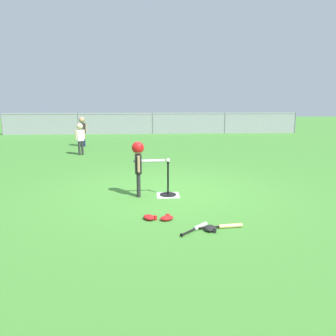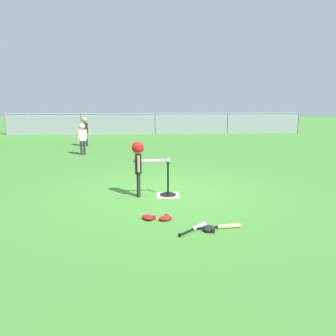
{
  "view_description": "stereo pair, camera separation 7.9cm",
  "coord_description": "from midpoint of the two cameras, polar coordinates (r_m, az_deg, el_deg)",
  "views": [
    {
      "loc": [
        -0.43,
        -6.71,
        1.86
      ],
      "look_at": [
        0.01,
        -0.26,
        0.55
      ],
      "focal_mm": 36.3,
      "sensor_mm": 36.0,
      "label": 1
    },
    {
      "loc": [
        -0.35,
        -6.72,
        1.86
      ],
      "look_at": [
        0.01,
        -0.26,
        0.55
      ],
      "focal_mm": 36.3,
      "sensor_mm": 36.0,
      "label": 2
    }
  ],
  "objects": [
    {
      "name": "ground_plane",
      "position": [
        6.98,
        0.14,
        -4.0
      ],
      "size": [
        60.0,
        60.0,
        0.0
      ],
      "primitive_type": "plane",
      "color": "#3D7A2D"
    },
    {
      "name": "home_plate",
      "position": [
        6.72,
        0.34,
        -4.57
      ],
      "size": [
        0.44,
        0.44,
        0.01
      ],
      "primitive_type": "cube",
      "color": "white",
      "rests_on": "ground_plane"
    },
    {
      "name": "batting_tee",
      "position": [
        6.7,
        0.34,
        -3.74
      ],
      "size": [
        0.32,
        0.32,
        0.66
      ],
      "color": "black",
      "rests_on": "ground_plane"
    },
    {
      "name": "baseball_on_tee",
      "position": [
        6.57,
        0.34,
        1.3
      ],
      "size": [
        0.07,
        0.07,
        0.07
      ],
      "primitive_type": "sphere",
      "color": "white",
      "rests_on": "batting_tee"
    },
    {
      "name": "batter_child",
      "position": [
        6.51,
        -4.61,
        1.75
      ],
      "size": [
        0.63,
        0.31,
        1.08
      ],
      "color": "#262626",
      "rests_on": "ground_plane"
    },
    {
      "name": "fielder_near_right",
      "position": [
        11.88,
        -14.03,
        5.48
      ],
      "size": [
        0.29,
        0.21,
        1.08
      ],
      "color": "#262626",
      "rests_on": "ground_plane"
    },
    {
      "name": "fielder_deep_center",
      "position": [
        14.04,
        -13.68,
        6.63
      ],
      "size": [
        0.33,
        0.23,
        1.18
      ],
      "color": "#191E4C",
      "rests_on": "ground_plane"
    },
    {
      "name": "spare_bat_silver",
      "position": [
        5.03,
        5.21,
        -9.93
      ],
      "size": [
        0.46,
        0.46,
        0.06
      ],
      "color": "silver",
      "rests_on": "ground_plane"
    },
    {
      "name": "spare_bat_wood",
      "position": [
        5.12,
        9.88,
        -9.64
      ],
      "size": [
        0.72,
        0.14,
        0.06
      ],
      "color": "#DBB266",
      "rests_on": "ground_plane"
    },
    {
      "name": "glove_by_plate",
      "position": [
        5.38,
        0.05,
        -8.37
      ],
      "size": [
        0.27,
        0.25,
        0.07
      ],
      "color": "#B21919",
      "rests_on": "ground_plane"
    },
    {
      "name": "glove_near_bats",
      "position": [
        5.41,
        -2.91,
        -8.26
      ],
      "size": [
        0.25,
        0.27,
        0.07
      ],
      "color": "#B21919",
      "rests_on": "ground_plane"
    },
    {
      "name": "glove_tossed_aside",
      "position": [
        5.0,
        7.34,
        -10.04
      ],
      "size": [
        0.21,
        0.25,
        0.07
      ],
      "color": "black",
      "rests_on": "ground_plane"
    },
    {
      "name": "outfield_fence",
      "position": [
        18.69,
        -2.0,
        7.63
      ],
      "size": [
        16.06,
        0.06,
        1.15
      ],
      "color": "slate",
      "rests_on": "ground_plane"
    }
  ]
}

